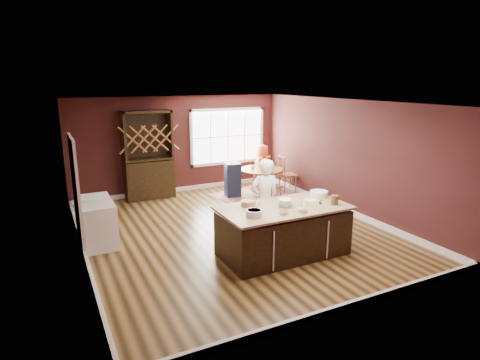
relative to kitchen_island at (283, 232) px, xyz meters
name	(u,v)px	position (x,y,z in m)	size (l,w,h in m)	color
room_shell	(232,169)	(-0.32, 1.48, 0.91)	(7.00, 7.00, 7.00)	brown
window	(228,136)	(1.18, 4.95, 1.06)	(2.36, 0.10, 1.66)	white
doorway	(77,195)	(-3.29, 2.08, 0.59)	(0.08, 1.26, 2.13)	white
kitchen_island	(283,232)	(0.00, 0.00, 0.00)	(2.34, 1.22, 0.92)	black
dining_table	(261,177)	(1.56, 3.55, 0.10)	(1.19, 1.19, 0.75)	brown
baker	(264,200)	(0.03, 0.75, 0.39)	(0.61, 0.40, 1.66)	white
layer_cake	(285,203)	(0.02, 0.00, 0.55)	(0.33, 0.33, 0.14)	white
bowl_blue	(254,213)	(-0.72, -0.22, 0.54)	(0.29, 0.29, 0.11)	silver
bowl_yellow	(249,203)	(-0.55, 0.32, 0.53)	(0.27, 0.27, 0.10)	#99613D
bowl_pink	(284,212)	(-0.22, -0.35, 0.51)	(0.17, 0.17, 0.06)	white
bowl_olive	(303,210)	(0.13, -0.40, 0.51)	(0.16, 0.16, 0.06)	beige
drinking_glass	(302,201)	(0.34, -0.07, 0.56)	(0.08, 0.08, 0.16)	white
dinner_plate	(311,200)	(0.65, 0.08, 0.49)	(0.27, 0.27, 0.02)	beige
white_tub	(319,194)	(0.95, 0.22, 0.54)	(0.34, 0.34, 0.12)	white
stoneware_crock	(334,200)	(0.90, -0.30, 0.57)	(0.14, 0.14, 0.17)	#543325
toy_figurine	(320,202)	(0.68, -0.17, 0.52)	(0.05, 0.05, 0.09)	#DE9C01
rug	(261,195)	(1.56, 3.55, -0.43)	(2.36, 1.82, 0.01)	brown
chair_east	(288,173)	(2.43, 3.58, 0.09)	(0.45, 0.43, 1.07)	#985F33
chair_south	(272,184)	(1.44, 2.80, 0.07)	(0.42, 0.40, 1.01)	brown
chair_north	(261,171)	(1.98, 4.30, 0.05)	(0.41, 0.39, 0.97)	brown
seated_woman	(262,167)	(1.88, 4.08, 0.23)	(0.65, 0.42, 1.33)	#DD5D31
high_chair	(233,179)	(0.81, 3.84, 0.05)	(0.39, 0.39, 0.97)	black
toddler	(231,167)	(0.81, 3.90, 0.37)	(0.18, 0.14, 0.26)	#8CA5BF
table_plate	(270,169)	(1.77, 3.47, 0.32)	(0.19, 0.19, 0.01)	beige
table_cup	(253,167)	(1.35, 3.68, 0.36)	(0.13, 0.13, 0.10)	white
hutch	(148,155)	(-1.27, 4.70, 0.74)	(1.28, 0.53, 2.35)	#311F10
washer	(100,227)	(-2.96, 1.76, -0.01)	(0.60, 0.58, 0.86)	white
dryer	(95,217)	(-2.96, 2.40, -0.01)	(0.60, 0.58, 0.86)	silver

